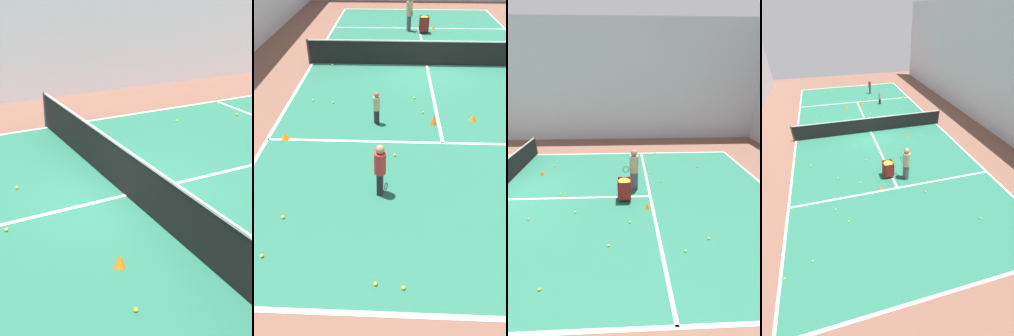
{
  "view_description": "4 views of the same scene",
  "coord_description": "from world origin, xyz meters",
  "views": [
    {
      "loc": [
        -8.01,
        4.2,
        4.61
      ],
      "look_at": [
        0.0,
        0.0,
        0.65
      ],
      "focal_mm": 50.0,
      "sensor_mm": 36.0,
      "label": 1
    },
    {
      "loc": [
        -1.5,
        -14.57,
        5.15
      ],
      "look_at": [
        -1.74,
        -8.71,
        0.74
      ],
      "focal_mm": 35.0,
      "sensor_mm": 36.0,
      "label": 2
    },
    {
      "loc": [
        8.01,
        5.43,
        4.88
      ],
      "look_at": [
        -0.65,
        5.8,
        1.01
      ],
      "focal_mm": 24.0,
      "sensor_mm": 36.0,
      "label": 3
    },
    {
      "loc": [
        2.73,
        14.57,
        7.44
      ],
      "look_at": [
        0.19,
        5.38,
        0.54
      ],
      "focal_mm": 24.0,
      "sensor_mm": 36.0,
      "label": 4
    }
  ],
  "objects": [
    {
      "name": "line_sideline_left",
      "position": [
        -5.18,
        0.0,
        0.01
      ],
      "size": [
        0.1,
        23.46,
        0.0
      ],
      "primitive_type": "cube",
      "color": "white",
      "rests_on": "ground"
    },
    {
      "name": "line_service_far",
      "position": [
        0.0,
        6.45,
        0.01
      ],
      "size": [
        10.35,
        0.1,
        0.0
      ],
      "primitive_type": "cube",
      "color": "white",
      "rests_on": "ground"
    },
    {
      "name": "hall_enclosure_left",
      "position": [
        -8.49,
        0.0,
        3.92
      ],
      "size": [
        0.15,
        30.23,
        7.84
      ],
      "color": "silver",
      "rests_on": "ground"
    },
    {
      "name": "coach_at_net",
      "position": [
        -0.65,
        5.8,
        1.06
      ],
      "size": [
        0.45,
        0.7,
        1.84
      ],
      "rotation": [
        0.0,
        0.0,
        -1.32
      ],
      "color": "#4C4C56",
      "rests_on": "ground"
    },
    {
      "name": "ball_cart",
      "position": [
        0.19,
        5.38,
        0.64
      ],
      "size": [
        0.52,
        0.52,
        0.92
      ],
      "color": "maroon",
      "rests_on": "ground"
    },
    {
      "name": "training_cone_2",
      "position": [
        0.85,
        6.26,
        0.11
      ],
      "size": [
        0.21,
        0.21,
        0.22
      ],
      "primitive_type": "cone",
      "color": "orange",
      "rests_on": "ground"
    },
    {
      "name": "training_cone_4",
      "position": [
        -2.26,
        1.3,
        0.12
      ],
      "size": [
        0.2,
        0.2,
        0.24
      ],
      "primitive_type": "cone",
      "color": "orange",
      "rests_on": "ground"
    },
    {
      "name": "tennis_ball_2",
      "position": [
        -2.86,
        9.32,
        0.04
      ],
      "size": [
        0.07,
        0.07,
        0.07
      ],
      "primitive_type": "sphere",
      "color": "yellow",
      "rests_on": "ground"
    },
    {
      "name": "tennis_ball_6",
      "position": [
        2.81,
        4.89,
        0.04
      ],
      "size": [
        0.07,
        0.07,
        0.07
      ],
      "primitive_type": "sphere",
      "color": "yellow",
      "rests_on": "ground"
    },
    {
      "name": "tennis_ball_7",
      "position": [
        -3.34,
        1.59,
        0.04
      ],
      "size": [
        0.07,
        0.07,
        0.07
      ],
      "primitive_type": "sphere",
      "color": "yellow",
      "rests_on": "ground"
    },
    {
      "name": "tennis_ball_9",
      "position": [
        1.4,
        2.01,
        0.04
      ],
      "size": [
        0.07,
        0.07,
        0.07
      ],
      "primitive_type": "sphere",
      "color": "yellow",
      "rests_on": "ground"
    },
    {
      "name": "tennis_ball_11",
      "position": [
        1.05,
        3.57,
        0.04
      ],
      "size": [
        0.07,
        0.07,
        0.07
      ],
      "primitive_type": "sphere",
      "color": "yellow",
      "rests_on": "ground"
    },
    {
      "name": "tennis_ball_12",
      "position": [
        2.64,
        7.99,
        0.04
      ],
      "size": [
        0.07,
        0.07,
        0.07
      ],
      "primitive_type": "sphere",
      "color": "yellow",
      "rests_on": "ground"
    },
    {
      "name": "tennis_ball_14",
      "position": [
        -4.98,
        6.45,
        0.04
      ],
      "size": [
        0.07,
        0.07,
        0.07
      ],
      "primitive_type": "sphere",
      "color": "yellow",
      "rests_on": "ground"
    },
    {
      "name": "tennis_ball_16",
      "position": [
        4.2,
        3.33,
        0.04
      ],
      "size": [
        0.07,
        0.07,
        0.07
      ],
      "primitive_type": "sphere",
      "color": "yellow",
      "rests_on": "ground"
    },
    {
      "name": "tennis_ball_20",
      "position": [
        -1.26,
        7.1,
        0.04
      ],
      "size": [
        0.07,
        0.07,
        0.07
      ],
      "primitive_type": "sphere",
      "color": "yellow",
      "rests_on": "ground"
    },
    {
      "name": "tennis_ball_26",
      "position": [
        -2.25,
        6.69,
        0.04
      ],
      "size": [
        0.07,
        0.07,
        0.07
      ],
      "primitive_type": "sphere",
      "color": "yellow",
      "rests_on": "ground"
    },
    {
      "name": "tennis_ball_30",
      "position": [
        -5.04,
        7.3,
        0.04
      ],
      "size": [
        0.07,
        0.07,
        0.07
      ],
      "primitive_type": "sphere",
      "color": "yellow",
      "rests_on": "ground"
    },
    {
      "name": "tennis_ball_31",
      "position": [
        3.12,
        7.14,
        0.04
      ],
      "size": [
        0.07,
        0.07,
        0.07
      ],
      "primitive_type": "sphere",
      "color": "yellow",
      "rests_on": "ground"
    },
    {
      "name": "tennis_ball_33",
      "position": [
        -0.28,
        2.68,
        0.04
      ],
      "size": [
        0.07,
        0.07,
        0.07
      ],
      "primitive_type": "sphere",
      "color": "yellow",
      "rests_on": "ground"
    },
    {
      "name": "tennis_ball_34",
      "position": [
        1.73,
        5.56,
        0.04
      ],
      "size": [
        0.07,
        0.07,
        0.07
      ],
      "primitive_type": "sphere",
      "color": "yellow",
      "rests_on": "ground"
    },
    {
      "name": "tennis_ball_35",
      "position": [
        -4.22,
        -0.2,
        0.04
      ],
      "size": [
        0.07,
        0.07,
        0.07
      ],
      "primitive_type": "sphere",
      "color": "yellow",
      "rests_on": "ground"
    }
  ]
}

